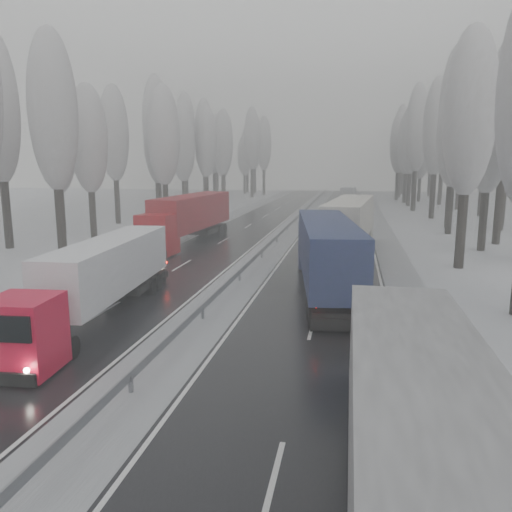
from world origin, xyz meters
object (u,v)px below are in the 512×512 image
(truck_blue_box, at_px, (325,250))
(box_truck_distant, at_px, (349,195))
(truck_red_white, at_px, (102,275))
(truck_red_red, at_px, (189,216))
(truck_cream_box, at_px, (351,221))
(truck_grey_tarp, at_px, (420,448))

(truck_blue_box, distance_m, box_truck_distant, 70.15)
(box_truck_distant, height_order, truck_red_white, truck_red_white)
(truck_red_red, bearing_deg, truck_cream_box, -4.02)
(truck_grey_tarp, relative_size, box_truck_distant, 1.94)
(truck_grey_tarp, bearing_deg, truck_red_white, 134.99)
(truck_grey_tarp, xyz_separation_m, box_truck_distant, (-2.06, 89.95, -0.84))
(box_truck_distant, bearing_deg, truck_red_red, -100.00)
(truck_blue_box, xyz_separation_m, truck_red_white, (-10.26, -6.87, -0.37))
(truck_grey_tarp, relative_size, truck_red_white, 1.09)
(truck_cream_box, bearing_deg, truck_red_white, -113.72)
(truck_grey_tarp, bearing_deg, truck_cream_box, 92.13)
(truck_grey_tarp, relative_size, truck_cream_box, 0.89)
(truck_red_white, bearing_deg, truck_red_red, 93.36)
(truck_cream_box, relative_size, box_truck_distant, 2.19)
(truck_red_white, height_order, truck_red_red, truck_red_red)
(truck_cream_box, relative_size, truck_red_red, 1.01)
(box_truck_distant, bearing_deg, truck_red_white, -93.56)
(truck_cream_box, xyz_separation_m, truck_red_red, (-14.81, 1.94, -0.03))
(truck_red_red, bearing_deg, box_truck_distant, 78.90)
(box_truck_distant, relative_size, truck_red_white, 0.56)
(truck_cream_box, xyz_separation_m, truck_red_white, (-11.65, -20.64, -0.50))
(truck_cream_box, distance_m, truck_red_white, 23.70)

